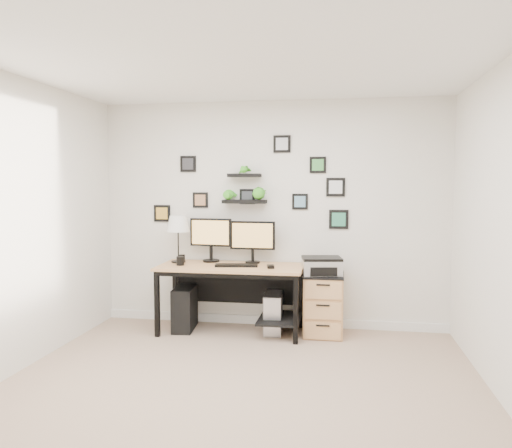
% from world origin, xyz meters
% --- Properties ---
extents(room, '(4.00, 4.00, 4.00)m').
position_xyz_m(room, '(0.00, 1.98, 0.05)').
color(room, tan).
rests_on(room, ground).
extents(desk, '(1.60, 0.70, 0.75)m').
position_xyz_m(desk, '(-0.37, 1.67, 0.63)').
color(desk, tan).
rests_on(desk, ground).
extents(monitor_left, '(0.50, 0.21, 0.50)m').
position_xyz_m(monitor_left, '(-0.69, 1.86, 1.05)').
color(monitor_left, black).
rests_on(monitor_left, desk).
extents(monitor_right, '(0.52, 0.17, 0.48)m').
position_xyz_m(monitor_right, '(-0.20, 1.84, 1.04)').
color(monitor_right, black).
rests_on(monitor_right, desk).
extents(keyboard, '(0.48, 0.22, 0.02)m').
position_xyz_m(keyboard, '(-0.33, 1.59, 0.76)').
color(keyboard, black).
rests_on(keyboard, desk).
extents(mouse, '(0.10, 0.12, 0.03)m').
position_xyz_m(mouse, '(0.05, 1.54, 0.77)').
color(mouse, black).
rests_on(mouse, desk).
extents(table_lamp, '(0.26, 0.26, 0.54)m').
position_xyz_m(table_lamp, '(-1.05, 1.76, 1.18)').
color(table_lamp, black).
rests_on(table_lamp, desk).
extents(mug, '(0.09, 0.09, 0.10)m').
position_xyz_m(mug, '(-0.96, 1.56, 0.80)').
color(mug, black).
rests_on(mug, desk).
extents(pen_cup, '(0.07, 0.07, 0.09)m').
position_xyz_m(pen_cup, '(-1.01, 1.75, 0.80)').
color(pen_cup, black).
rests_on(pen_cup, desk).
extents(pc_tower_black, '(0.26, 0.50, 0.48)m').
position_xyz_m(pc_tower_black, '(-0.95, 1.65, 0.24)').
color(pc_tower_black, black).
rests_on(pc_tower_black, ground).
extents(pc_tower_grey, '(0.22, 0.45, 0.44)m').
position_xyz_m(pc_tower_grey, '(0.06, 1.71, 0.22)').
color(pc_tower_grey, gray).
rests_on(pc_tower_grey, ground).
extents(file_cabinet, '(0.43, 0.53, 0.67)m').
position_xyz_m(file_cabinet, '(0.62, 1.72, 0.34)').
color(file_cabinet, tan).
rests_on(file_cabinet, ground).
extents(printer, '(0.46, 0.39, 0.19)m').
position_xyz_m(printer, '(0.59, 1.69, 0.77)').
color(printer, silver).
rests_on(printer, file_cabinet).
extents(wall_decor, '(2.30, 0.18, 1.06)m').
position_xyz_m(wall_decor, '(-0.23, 1.93, 1.63)').
color(wall_decor, black).
rests_on(wall_decor, ground).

